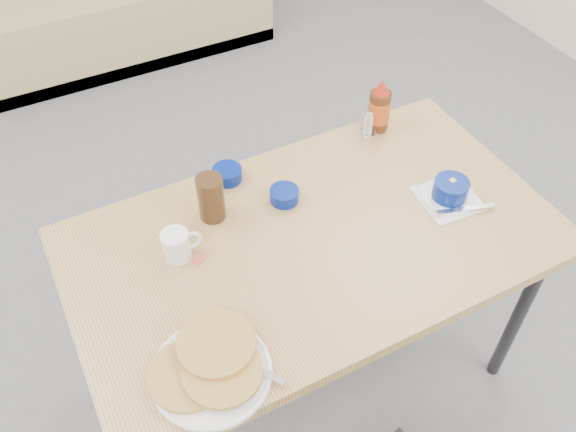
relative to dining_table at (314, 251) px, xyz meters
name	(u,v)px	position (x,y,z in m)	size (l,w,h in m)	color
ground	(342,427)	(0.00, -0.25, -0.70)	(6.00, 6.00, 0.00)	slate
dining_table	(314,251)	(0.00, 0.00, 0.00)	(1.40, 0.80, 0.76)	tan
pancake_plate	(210,368)	(-0.43, -0.26, 0.08)	(0.29, 0.29, 0.05)	white
coffee_mug	(177,245)	(-0.37, 0.11, 0.11)	(0.11, 0.08, 0.09)	white
grits_setting	(450,192)	(0.44, -0.05, 0.09)	(0.19, 0.20, 0.07)	white
creamer_bowl	(227,174)	(-0.12, 0.34, 0.08)	(0.09, 0.09, 0.04)	navy
butter_bowl	(284,195)	(-0.01, 0.17, 0.08)	(0.09, 0.09, 0.04)	navy
amber_tumbler	(211,198)	(-0.23, 0.21, 0.14)	(0.08, 0.08, 0.15)	#382312
condiment_caddy	(374,122)	(0.41, 0.33, 0.10)	(0.09, 0.05, 0.11)	silver
syrup_bottle	(379,108)	(0.44, 0.34, 0.15)	(0.07, 0.07, 0.19)	#47230F
sugar_wrapper	(200,259)	(-0.32, 0.08, 0.06)	(0.04, 0.03, 0.00)	#D15045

